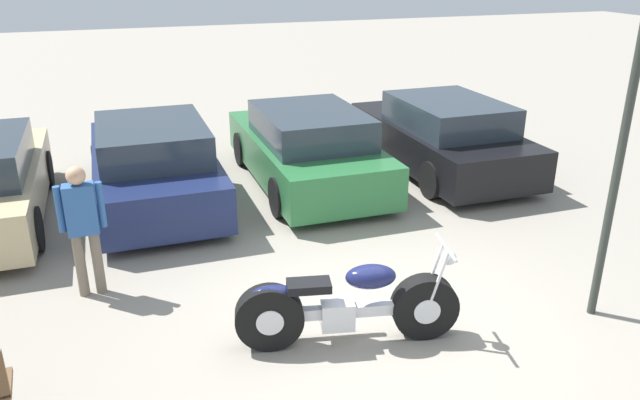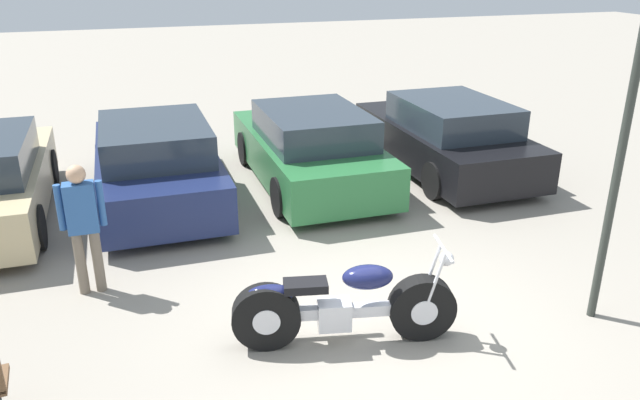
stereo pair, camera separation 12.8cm
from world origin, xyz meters
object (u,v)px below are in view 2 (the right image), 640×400
parked_car_navy (157,163)px  person_standing (83,219)px  parked_car_black (445,137)px  motorcycle (342,306)px  lamp_post (630,108)px  parked_car_green (310,148)px

parked_car_navy → person_standing: person_standing is taller
parked_car_black → person_standing: bearing=-156.3°
motorcycle → person_standing: (-2.48, 1.89, 0.52)m
motorcycle → parked_car_navy: size_ratio=0.54×
lamp_post → parked_car_navy: bearing=130.4°
parked_car_black → person_standing: (-6.15, -2.71, 0.30)m
parked_car_navy → person_standing: 2.97m
person_standing → motorcycle: bearing=-37.3°
lamp_post → person_standing: bearing=156.8°
parked_car_navy → parked_car_black: same height
person_standing → parked_car_black: bearing=23.7°
motorcycle → lamp_post: size_ratio=0.61×
parked_car_navy → parked_car_black: bearing=-0.8°
parked_car_green → parked_car_navy: bearing=-180.0°
parked_car_black → parked_car_navy: bearing=179.2°
parked_car_black → lamp_post: lamp_post is taller
parked_car_green → lamp_post: size_ratio=1.12×
motorcycle → person_standing: 3.16m
motorcycle → parked_car_black: bearing=51.4°
parked_car_navy → parked_car_black: 5.15m
motorcycle → person_standing: bearing=142.7°
parked_car_green → parked_car_black: bearing=-1.7°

